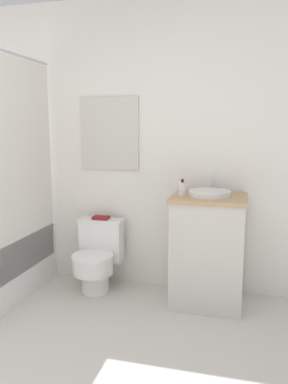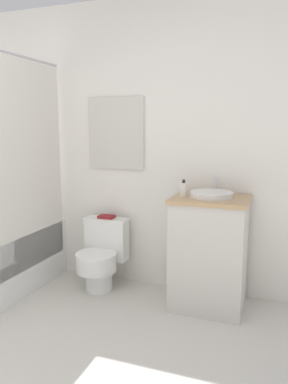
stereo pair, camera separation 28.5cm
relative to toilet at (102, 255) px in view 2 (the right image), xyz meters
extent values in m
cube|color=white|center=(0.05, 0.26, 0.95)|extent=(3.41, 0.05, 2.50)
cube|color=beige|center=(0.05, 0.23, 1.06)|extent=(0.53, 0.02, 0.63)
cube|color=beige|center=(0.05, 0.22, 1.06)|extent=(0.50, 0.01, 0.60)
cube|color=silver|center=(-0.52, -0.43, 0.79)|extent=(0.01, 1.23, 1.72)
cylinder|color=#B7B7BC|center=(-0.52, -0.43, 1.67)|extent=(0.02, 1.23, 0.02)
cylinder|color=white|center=(0.00, -0.06, -0.21)|extent=(0.23, 0.23, 0.19)
cylinder|color=white|center=(0.00, -0.10, -0.04)|extent=(0.34, 0.34, 0.14)
cylinder|color=white|center=(0.00, -0.10, 0.04)|extent=(0.35, 0.35, 0.02)
cube|color=white|center=(0.00, 0.11, 0.11)|extent=(0.38, 0.15, 0.36)
cube|color=white|center=(0.00, 0.11, 0.30)|extent=(0.40, 0.16, 0.02)
cube|color=beige|center=(0.96, -0.03, 0.13)|extent=(0.55, 0.47, 0.86)
cube|color=tan|center=(0.96, -0.03, 0.57)|extent=(0.58, 0.50, 0.03)
cylinder|color=white|center=(0.96, -0.01, 0.61)|extent=(0.33, 0.33, 0.04)
cylinder|color=silver|center=(0.96, 0.19, 0.65)|extent=(0.02, 0.02, 0.13)
cylinder|color=silver|center=(0.75, -0.06, 0.64)|extent=(0.06, 0.06, 0.11)
cylinder|color=black|center=(0.75, -0.06, 0.70)|extent=(0.02, 0.02, 0.02)
cube|color=maroon|center=(0.00, 0.11, 0.32)|extent=(0.14, 0.10, 0.02)
camera|label=1|loc=(1.18, -2.93, 1.10)|focal=35.00mm
camera|label=2|loc=(1.45, -2.85, 1.10)|focal=35.00mm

